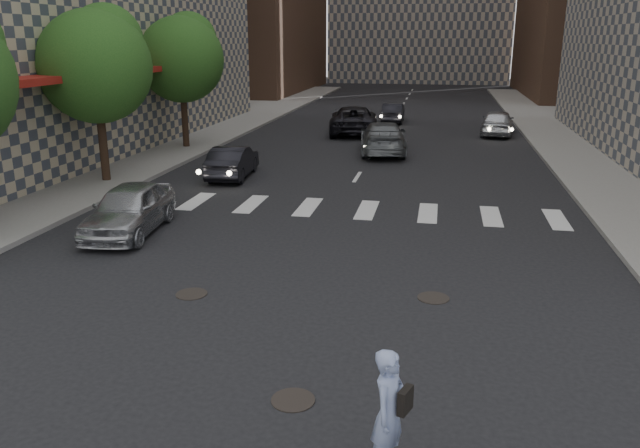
# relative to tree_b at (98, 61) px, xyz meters

# --- Properties ---
(ground) EXTENTS (160.00, 160.00, 0.00)m
(ground) POSITION_rel_tree_b_xyz_m (9.45, -11.14, -4.65)
(ground) COLOR black
(ground) RESTS_ON ground
(sidewalk_left) EXTENTS (13.00, 80.00, 0.15)m
(sidewalk_left) POSITION_rel_tree_b_xyz_m (-5.05, 8.86, -4.57)
(sidewalk_left) COLOR gray
(sidewalk_left) RESTS_ON ground
(tree_b) EXTENTS (4.20, 4.20, 6.60)m
(tree_b) POSITION_rel_tree_b_xyz_m (0.00, 0.00, 0.00)
(tree_b) COLOR #382619
(tree_b) RESTS_ON sidewalk_left
(tree_c) EXTENTS (4.20, 4.20, 6.60)m
(tree_c) POSITION_rel_tree_b_xyz_m (0.00, 8.00, 0.00)
(tree_c) COLOR #382619
(tree_c) RESTS_ON sidewalk_left
(manhole_a) EXTENTS (0.70, 0.70, 0.02)m
(manhole_a) POSITION_rel_tree_b_xyz_m (10.65, -13.64, -4.64)
(manhole_a) COLOR black
(manhole_a) RESTS_ON ground
(manhole_b) EXTENTS (0.70, 0.70, 0.02)m
(manhole_b) POSITION_rel_tree_b_xyz_m (7.45, -9.94, -4.64)
(manhole_b) COLOR black
(manhole_b) RESTS_ON ground
(manhole_c) EXTENTS (0.70, 0.70, 0.02)m
(manhole_c) POSITION_rel_tree_b_xyz_m (12.75, -9.14, -4.64)
(manhole_c) COLOR black
(manhole_c) RESTS_ON ground
(skateboarder) EXTENTS (0.61, 0.94, 1.82)m
(skateboarder) POSITION_rel_tree_b_xyz_m (12.27, -15.14, -3.69)
(skateboarder) COLOR brown
(skateboarder) RESTS_ON ground
(silver_sedan) EXTENTS (2.10, 4.38, 1.44)m
(silver_sedan) POSITION_rel_tree_b_xyz_m (3.95, -5.94, -3.93)
(silver_sedan) COLOR #ADB0B4
(silver_sedan) RESTS_ON ground
(traffic_car_a) EXTENTS (1.71, 4.05, 1.30)m
(traffic_car_a) POSITION_rel_tree_b_xyz_m (4.47, 1.86, -4.00)
(traffic_car_a) COLOR black
(traffic_car_a) RESTS_ON ground
(traffic_car_b) EXTENTS (2.81, 5.56, 1.55)m
(traffic_car_b) POSITION_rel_tree_b_xyz_m (9.95, 8.55, -3.87)
(traffic_car_b) COLOR #595D61
(traffic_car_b) RESTS_ON ground
(traffic_car_c) EXTENTS (3.39, 6.11, 1.62)m
(traffic_car_c) POSITION_rel_tree_b_xyz_m (7.62, 14.86, -3.84)
(traffic_car_c) COLOR black
(traffic_car_c) RESTS_ON ground
(traffic_car_d) EXTENTS (2.25, 4.54, 1.49)m
(traffic_car_d) POSITION_rel_tree_b_xyz_m (15.95, 15.78, -3.90)
(traffic_car_d) COLOR #B7BABF
(traffic_car_d) RESTS_ON ground
(traffic_car_e) EXTENTS (1.40, 3.89, 1.28)m
(traffic_car_e) POSITION_rel_tree_b_xyz_m (9.52, 20.43, -4.01)
(traffic_car_e) COLOR black
(traffic_car_e) RESTS_ON ground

